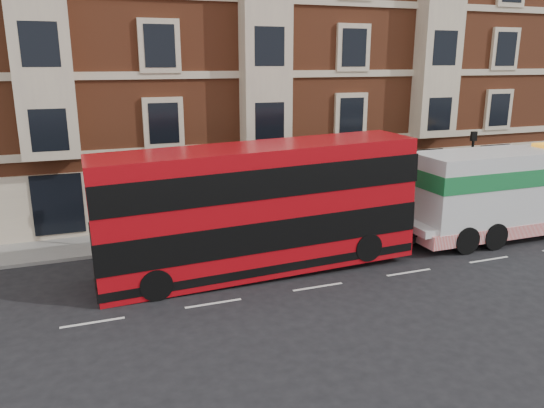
{
  "coord_description": "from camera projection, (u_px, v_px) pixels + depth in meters",
  "views": [
    {
      "loc": [
        -7.97,
        -16.51,
        8.18
      ],
      "look_at": [
        -0.34,
        4.0,
        2.22
      ],
      "focal_mm": 35.0,
      "sensor_mm": 36.0,
      "label": 1
    }
  ],
  "objects": [
    {
      "name": "victorian_terrace",
      "position": [
        220.0,
        27.0,
        30.85
      ],
      "size": [
        45.0,
        12.0,
        20.4
      ],
      "color": "brown",
      "rests_on": "ground"
    },
    {
      "name": "double_decker_bus",
      "position": [
        258.0,
        206.0,
        20.59
      ],
      "size": [
        12.49,
        2.87,
        5.06
      ],
      "color": "#AC0911",
      "rests_on": "ground"
    },
    {
      "name": "sidewalk",
      "position": [
        254.0,
        228.0,
        26.52
      ],
      "size": [
        90.0,
        3.0,
        0.15
      ],
      "primitive_type": "cube",
      "color": "slate",
      "rests_on": "ground"
    },
    {
      "name": "ground",
      "position": [
        318.0,
        287.0,
        19.76
      ],
      "size": [
        120.0,
        120.0,
        0.0
      ],
      "primitive_type": "plane",
      "color": "black",
      "rests_on": "ground"
    },
    {
      "name": "lamp_post_east",
      "position": [
        471.0,
        165.0,
        28.7
      ],
      "size": [
        0.35,
        0.15,
        4.35
      ],
      "color": "black",
      "rests_on": "sidewalk"
    },
    {
      "name": "lamp_post_west",
      "position": [
        130.0,
        193.0,
        22.64
      ],
      "size": [
        0.35,
        0.15,
        4.35
      ],
      "color": "black",
      "rests_on": "sidewalk"
    },
    {
      "name": "tow_truck",
      "position": [
        502.0,
        192.0,
        24.77
      ],
      "size": [
        10.01,
        2.96,
        4.17
      ],
      "color": "silver",
      "rests_on": "ground"
    }
  ]
}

